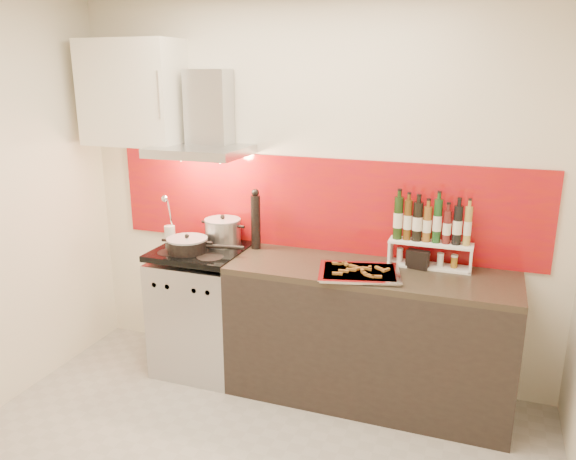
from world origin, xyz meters
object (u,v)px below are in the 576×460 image
at_px(counter, 368,335).
at_px(saute_pan, 188,245).
at_px(baking_tray, 359,272).
at_px(pepper_mill, 256,220).
at_px(range_stove, 203,310).
at_px(stock_pot, 223,232).

relative_size(counter, saute_pan, 3.36).
distance_m(saute_pan, baking_tray, 1.19).
relative_size(counter, baking_tray, 3.19).
bearing_deg(saute_pan, pepper_mill, 33.80).
bearing_deg(saute_pan, counter, 4.64).
height_order(range_stove, stock_pot, stock_pot).
bearing_deg(pepper_mill, stock_pot, -173.73).
bearing_deg(pepper_mill, counter, -10.66).
distance_m(range_stove, saute_pan, 0.53).
distance_m(stock_pot, baking_tray, 1.07).
bearing_deg(counter, stock_pot, 173.03).
distance_m(counter, baking_tray, 0.48).
relative_size(pepper_mill, baking_tray, 0.75).
height_order(range_stove, saute_pan, saute_pan).
bearing_deg(counter, baking_tray, -113.36).
bearing_deg(pepper_mill, saute_pan, -146.20).
xyz_separation_m(stock_pot, saute_pan, (-0.15, -0.23, -0.04)).
relative_size(stock_pot, pepper_mill, 0.60).
bearing_deg(pepper_mill, range_stove, -154.79).
bearing_deg(stock_pot, pepper_mill, 6.27).
height_order(counter, saute_pan, saute_pan).
xyz_separation_m(counter, stock_pot, (-1.09, 0.13, 0.55)).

